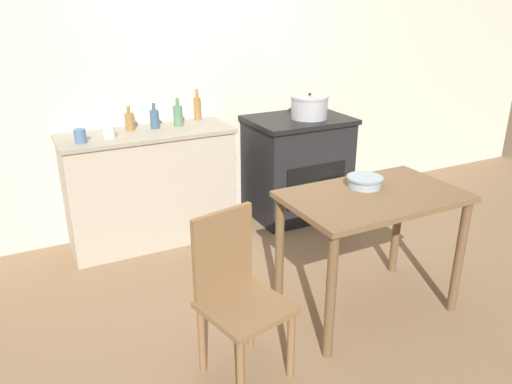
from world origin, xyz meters
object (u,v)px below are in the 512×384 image
object	(u,v)px
chair	(237,292)
bottle_far_left	(178,115)
bottle_center_left	(197,108)
bottle_left	(154,119)
mixing_bowl_large	(365,181)
cup_center_right	(109,132)
flour_sack	(339,206)
stove	(297,166)
cup_center	(80,136)
bottle_mid_left	(130,121)
work_table	(372,214)
stock_pot	(309,107)

from	to	relation	value
chair	bottle_far_left	distance (m)	1.87
bottle_far_left	bottle_center_left	size ratio (longest dim) A/B	0.87
bottle_left	bottle_center_left	world-z (taller)	bottle_center_left
chair	bottle_center_left	world-z (taller)	bottle_center_left
mixing_bowl_large	bottle_center_left	world-z (taller)	bottle_center_left
bottle_far_left	cup_center_right	distance (m)	0.59
flour_sack	bottle_center_left	distance (m)	1.46
stove	cup_center	size ratio (longest dim) A/B	9.07
mixing_bowl_large	cup_center	distance (m)	1.98
flour_sack	bottle_mid_left	world-z (taller)	bottle_mid_left
chair	flour_sack	xyz separation A→B (m)	(1.51, 1.17, -0.26)
work_table	stock_pot	size ratio (longest dim) A/B	3.25
stove	cup_center_right	xyz separation A→B (m)	(-1.61, 0.01, 0.51)
work_table	bottle_far_left	size ratio (longest dim) A/B	4.73
stock_pot	chair	bearing A→B (deg)	-132.30
work_table	bottle_left	bearing A→B (deg)	116.92
stove	bottle_far_left	world-z (taller)	bottle_far_left
mixing_bowl_large	cup_center	size ratio (longest dim) A/B	2.25
work_table	bottle_center_left	distance (m)	1.85
chair	flour_sack	distance (m)	1.93
cup_center	cup_center_right	size ratio (longest dim) A/B	1.11
cup_center_right	bottle_far_left	bearing A→B (deg)	12.80
mixing_bowl_large	bottle_center_left	distance (m)	1.72
chair	bottle_center_left	size ratio (longest dim) A/B	3.46
cup_center	work_table	bearing A→B (deg)	-45.98
mixing_bowl_large	cup_center_right	distance (m)	1.86
stove	bottle_left	world-z (taller)	bottle_left
flour_sack	bottle_center_left	bearing A→B (deg)	143.89
work_table	cup_center_right	world-z (taller)	cup_center_right
bottle_center_left	stock_pot	bearing A→B (deg)	-20.09
stock_pot	bottle_mid_left	world-z (taller)	stock_pot
bottle_far_left	bottle_left	world-z (taller)	bottle_far_left
bottle_center_left	bottle_left	bearing A→B (deg)	-162.74
chair	cup_center	xyz separation A→B (m)	(-0.46, 1.59, 0.50)
flour_sack	bottle_mid_left	xyz separation A→B (m)	(-1.58, 0.62, 0.78)
flour_sack	bottle_mid_left	bearing A→B (deg)	158.68
mixing_bowl_large	bottle_mid_left	bearing A→B (deg)	124.07
cup_center_right	bottle_center_left	bearing A→B (deg)	18.25
mixing_bowl_large	bottle_far_left	size ratio (longest dim) A/B	1.00
stove	cup_center	world-z (taller)	cup_center
flour_sack	mixing_bowl_large	bearing A→B (deg)	-119.81
chair	bottle_left	world-z (taller)	bottle_left
bottle_far_left	bottle_mid_left	world-z (taller)	bottle_far_left
flour_sack	bottle_far_left	bearing A→B (deg)	153.81
work_table	cup_center	world-z (taller)	cup_center
flour_sack	bottle_mid_left	size ratio (longest dim) A/B	2.22
stock_pot	mixing_bowl_large	xyz separation A→B (m)	(-0.44, -1.32, -0.17)
chair	bottle_far_left	world-z (taller)	bottle_far_left
work_table	stock_pot	world-z (taller)	stock_pot
bottle_mid_left	cup_center_right	world-z (taller)	bottle_mid_left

